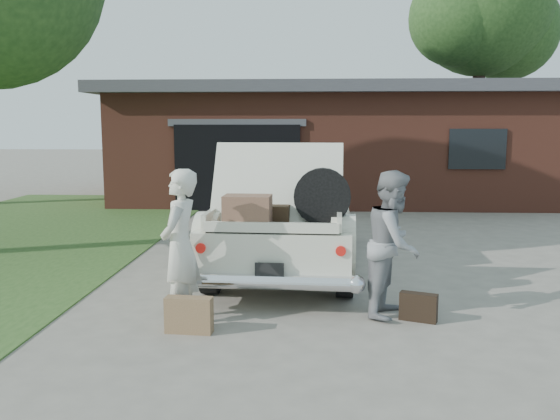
{
  "coord_description": "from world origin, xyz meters",
  "views": [
    {
      "loc": [
        0.42,
        -7.02,
        2.21
      ],
      "look_at": [
        0.0,
        0.6,
        1.1
      ],
      "focal_mm": 38.0,
      "sensor_mm": 36.0,
      "label": 1
    }
  ],
  "objects": [
    {
      "name": "ground",
      "position": [
        0.0,
        0.0,
        0.0
      ],
      "size": [
        90.0,
        90.0,
        0.0
      ],
      "primitive_type": "plane",
      "color": "gray",
      "rests_on": "ground"
    },
    {
      "name": "house",
      "position": [
        0.98,
        11.47,
        1.67
      ],
      "size": [
        12.8,
        7.8,
        3.3
      ],
      "color": "brown",
      "rests_on": "ground"
    },
    {
      "name": "tree_right",
      "position": [
        6.51,
        15.35,
        6.1
      ],
      "size": [
        5.63,
        4.9,
        8.82
      ],
      "color": "#38281E",
      "rests_on": "ground"
    },
    {
      "name": "sedan",
      "position": [
        0.04,
        2.09,
        0.75
      ],
      "size": [
        2.2,
        5.18,
        1.97
      ],
      "rotation": [
        0.0,
        0.0,
        -0.04
      ],
      "color": "beige",
      "rests_on": "ground"
    },
    {
      "name": "woman_left",
      "position": [
        -1.05,
        -0.64,
        0.86
      ],
      "size": [
        0.49,
        0.68,
        1.72
      ],
      "primitive_type": "imported",
      "rotation": [
        0.0,
        0.0,
        -1.7
      ],
      "color": "silver",
      "rests_on": "ground"
    },
    {
      "name": "woman_right",
      "position": [
        1.36,
        -0.26,
        0.84
      ],
      "size": [
        0.89,
        0.99,
        1.69
      ],
      "primitive_type": "imported",
      "rotation": [
        0.0,
        0.0,
        1.21
      ],
      "color": "gray",
      "rests_on": "ground"
    },
    {
      "name": "suitcase_left",
      "position": [
        -0.88,
        -1.01,
        0.19
      ],
      "size": [
        0.52,
        0.2,
        0.39
      ],
      "primitive_type": "cube",
      "rotation": [
        0.0,
        0.0,
        -0.08
      ],
      "color": "olive",
      "rests_on": "ground"
    },
    {
      "name": "suitcase_right",
      "position": [
        1.63,
        -0.49,
        0.16
      ],
      "size": [
        0.44,
        0.27,
        0.32
      ],
      "primitive_type": "cube",
      "rotation": [
        0.0,
        0.0,
        -0.37
      ],
      "color": "black",
      "rests_on": "ground"
    }
  ]
}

